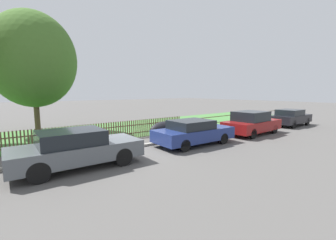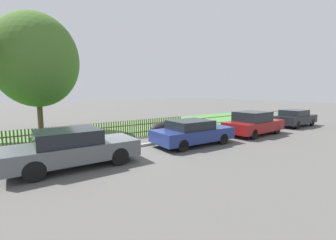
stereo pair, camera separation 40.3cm
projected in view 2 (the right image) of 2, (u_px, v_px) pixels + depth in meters
ground_plane at (117, 151)px, 10.31m from camera, size 120.00×120.00×0.00m
kerb_stone at (116, 149)px, 10.39m from camera, size 42.82×0.20×0.12m
grass_strip at (83, 133)px, 14.88m from camera, size 42.82×6.94×0.01m
park_fence at (100, 133)px, 12.03m from camera, size 42.82×0.05×1.05m
parked_car_black_saloon at (73, 147)px, 8.10m from camera, size 4.43×1.89×1.37m
parked_car_navy_estate at (193, 132)px, 11.44m from camera, size 4.27×1.95×1.28m
parked_car_red_compact at (253, 123)px, 14.10m from camera, size 4.32×1.95×1.47m
parked_car_white_van at (295, 118)px, 17.53m from camera, size 4.00×1.70×1.30m
covered_motorcycle at (166, 128)px, 12.79m from camera, size 2.04×0.96×1.04m
tree_behind_motorcycle at (36, 60)px, 14.04m from camera, size 5.07×5.07×7.57m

